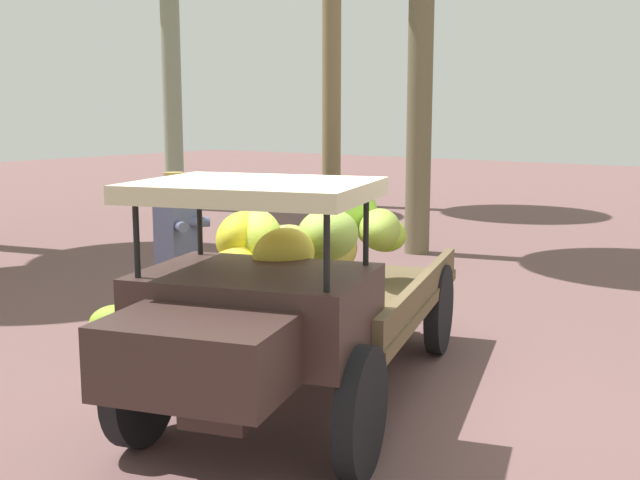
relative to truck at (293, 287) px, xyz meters
The scene contains 5 objects.
ground_plane 0.99m from the truck, 131.53° to the left, with size 60.00×60.00×0.00m, color brown.
truck is the anchor object (origin of this frame).
farmer 2.04m from the truck, 106.88° to the right, with size 0.52×0.49×1.74m.
wooden_crate 2.88m from the truck, 153.18° to the right, with size 0.44×0.52×0.41m, color brown.
loose_banana_bunch 2.65m from the truck, 96.53° to the right, with size 0.59×0.43×0.38m, color #95BE33.
Camera 1 is at (4.90, 3.58, 2.33)m, focal length 44.15 mm.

